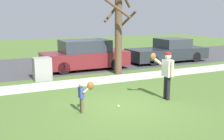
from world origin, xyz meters
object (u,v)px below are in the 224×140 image
baseball (118,106)px  parked_suv_maroon (85,55)px  person_child (84,92)px  street_tree_near (119,30)px  utility_cabinet (42,69)px  parked_pickup_dark (168,51)px  person_adult (166,70)px

baseball → parked_suv_maroon: parked_suv_maroon is taller
person_child → street_tree_near: bearing=53.0°
street_tree_near → utility_cabinet: bearing=176.0°
person_child → street_tree_near: street_tree_near is taller
person_child → parked_pickup_dark: (8.07, 6.70, 0.02)m
person_child → street_tree_near: (3.54, 4.76, 1.58)m
person_adult → parked_suv_maroon: (-0.74, 6.47, -0.27)m
person_adult → utility_cabinet: person_adult is taller
parked_pickup_dark → parked_suv_maroon: bearing=1.6°
street_tree_near → parked_pickup_dark: (4.53, 1.95, -1.56)m
person_adult → person_child: person_adult is taller
baseball → street_tree_near: (2.35, 4.74, 2.20)m
person_adult → parked_pickup_dark: bearing=-127.2°
person_child → parked_suv_maroon: (2.37, 6.54, 0.14)m
person_child → parked_suv_maroon: parked_suv_maroon is taller
person_child → utility_cabinet: (-0.28, 5.03, -0.13)m
person_child → utility_cabinet: utility_cabinet is taller
person_adult → parked_suv_maroon: person_adult is taller
street_tree_near → parked_suv_maroon: size_ratio=0.88×
person_adult → utility_cabinet: 6.02m
person_child → baseball: size_ratio=13.56×
street_tree_near → parked_suv_maroon: (-1.17, 1.79, -1.44)m
parked_suv_maroon → parked_pickup_dark: 5.71m
baseball → street_tree_near: street_tree_near is taller
person_child → utility_cabinet: 5.04m
person_child → parked_suv_maroon: size_ratio=0.21×
parked_suv_maroon → person_child: bearing=70.1°
baseball → street_tree_near: size_ratio=0.02×
baseball → person_adult: bearing=1.8°
person_adult → person_child: (-3.10, -0.08, -0.41)m
baseball → utility_cabinet: 5.24m
baseball → street_tree_near: bearing=63.6°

